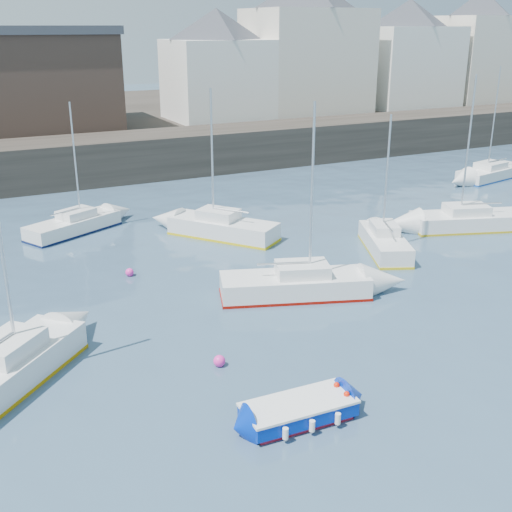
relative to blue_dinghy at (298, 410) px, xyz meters
name	(u,v)px	position (x,y,z in m)	size (l,w,h in m)	color
water	(460,450)	(3.14, -3.01, -0.34)	(220.00, 220.00, 0.00)	#2D4760
quay_wall	(113,158)	(3.14, 31.99, 1.16)	(90.00, 5.00, 3.00)	#28231E
land_strip	(64,126)	(3.14, 49.99, 1.06)	(90.00, 32.00, 2.80)	#28231E
bldg_east_a	(307,44)	(23.14, 38.99, 8.47)	(13.36, 13.36, 11.80)	beige
bldg_east_b	(407,53)	(34.14, 38.49, 7.53)	(11.88, 11.88, 9.95)	white
bldg_east_c	(477,46)	(43.14, 38.49, 8.03)	(11.14, 11.14, 10.95)	beige
bldg_east_d	(217,64)	(14.14, 38.49, 7.02)	(11.14, 11.14, 8.95)	white
warehouse	(2,79)	(-2.86, 39.99, 6.28)	(16.40, 10.40, 7.60)	#3D2D26
blue_dinghy	(298,410)	(0.00, 0.00, 0.00)	(3.24, 1.75, 0.61)	maroon
sailboat_a	(6,370)	(-7.07, 5.57, 0.21)	(5.60, 5.64, 7.83)	white
sailboat_b	(296,284)	(4.30, 7.69, 0.17)	(6.36, 3.82, 7.80)	white
sailboat_c	(385,242)	(10.88, 10.49, 0.16)	(3.45, 5.20, 6.56)	white
sailboat_d	(470,220)	(17.30, 11.42, 0.15)	(6.69, 3.97, 8.13)	white
sailboat_f	(223,227)	(4.72, 16.08, 0.19)	(4.96, 5.78, 7.56)	white
sailboat_g	(492,172)	(27.51, 19.88, 0.11)	(6.46, 3.21, 7.83)	white
sailboat_h	(74,225)	(-2.06, 20.32, 0.10)	(5.47, 3.92, 6.80)	white
buoy_near	(219,366)	(-0.76, 3.81, -0.34)	(0.39, 0.39, 0.39)	#FF2DA7
buoy_far	(130,276)	(-1.16, 12.88, -0.34)	(0.37, 0.37, 0.37)	#FF2DA7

